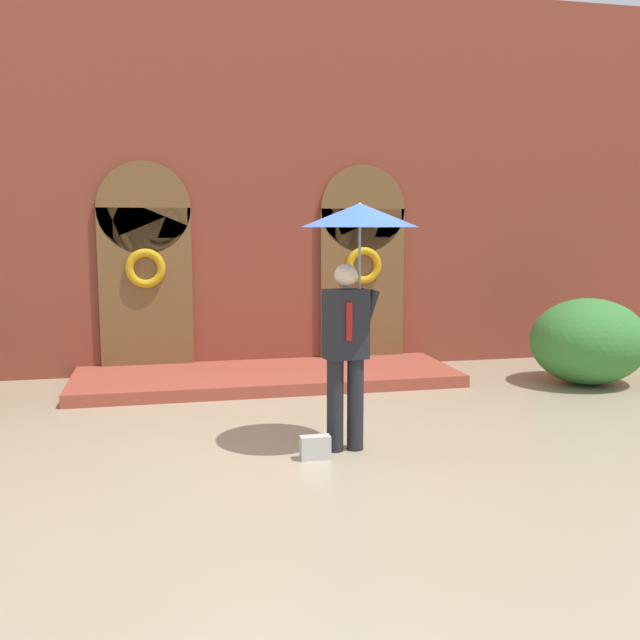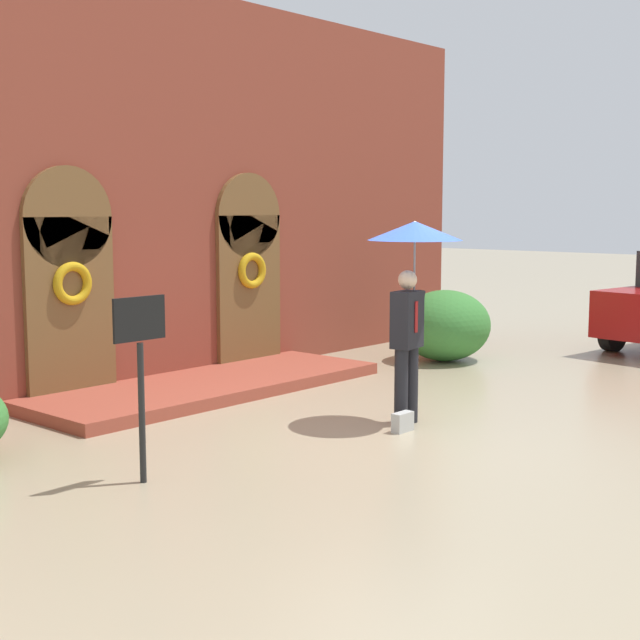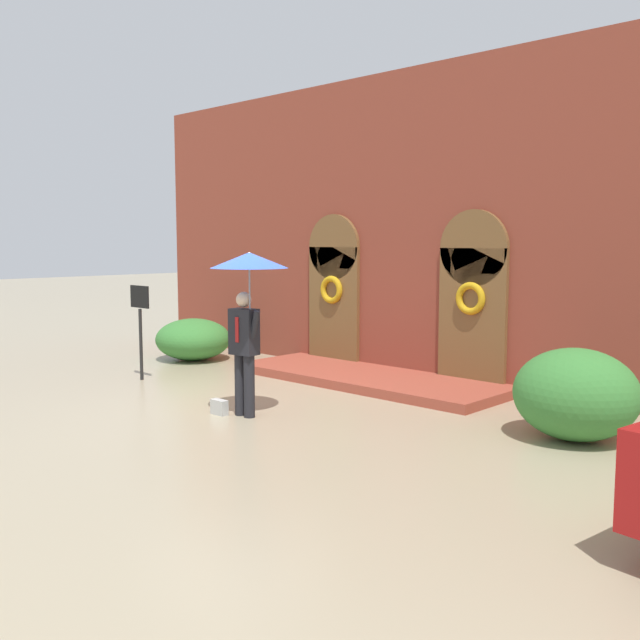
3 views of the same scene
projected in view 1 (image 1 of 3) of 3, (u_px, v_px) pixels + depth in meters
ground_plane at (313, 450)px, 6.88m from camera, size 80.00×80.00×0.00m
building_facade at (254, 190)px, 10.54m from camera, size 14.00×2.30×5.60m
person_with_umbrella at (356, 252)px, 6.65m from camera, size 1.10×1.10×2.36m
handbag at (315, 447)px, 6.61m from camera, size 0.28×0.12×0.22m
shrub_right at (588, 341)px, 9.70m from camera, size 1.57×1.47×1.17m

